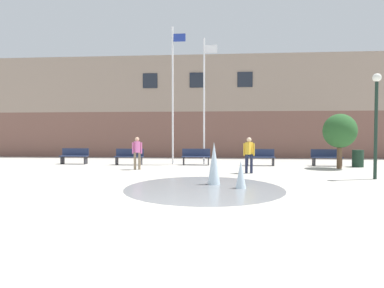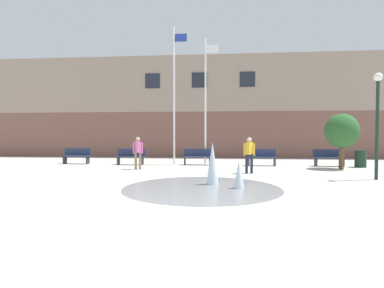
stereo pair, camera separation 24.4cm
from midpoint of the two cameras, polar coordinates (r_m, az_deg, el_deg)
name	(u,v)px [view 1 (the left image)]	position (r m, az deg, el deg)	size (l,w,h in m)	color
ground_plane	(147,227)	(5.80, -9.73, -15.40)	(100.00, 100.00, 0.00)	#B2ADA3
library_building	(199,110)	(25.26, 1.06, 6.55)	(36.00, 6.05, 7.61)	brown
splash_fountain	(215,173)	(9.97, 3.74, -5.62)	(5.07, 5.07, 1.47)	gray
park_bench_under_left_flagpole	(75,156)	(18.83, -21.82, -2.09)	(1.60, 0.44, 0.91)	#28282D
park_bench_center	(129,156)	(17.39, -12.26, -2.31)	(1.60, 0.44, 0.91)	#28282D
park_bench_under_right_flagpole	(196,156)	(16.96, 0.37, -2.37)	(1.60, 0.44, 0.91)	#28282D
park_bench_near_trashcan	(260,157)	(16.98, 12.44, -2.41)	(1.60, 0.44, 0.91)	#28282D
park_bench_far_right	(327,157)	(17.89, 23.89, -2.31)	(1.60, 0.44, 0.91)	#28282D
adult_near_bench	(137,151)	(14.89, -10.88, -1.23)	(0.50, 0.39, 1.59)	#89755B
adult_watching	(249,152)	(13.44, 10.29, -1.55)	(0.50, 0.39, 1.59)	#1E233D
flagpole_left	(173,92)	(17.64, -4.01, 9.93)	(0.80, 0.10, 7.93)	silver
flagpole_right	(205,97)	(17.43, 2.02, 8.88)	(0.80, 0.10, 7.24)	silver
lamp_post_right_lane	(376,111)	(13.42, 31.22, 5.45)	(0.32, 0.32, 4.04)	#192D23
trash_can	(358,158)	(18.08, 28.71, -2.43)	(0.56, 0.56, 0.90)	#193323
street_tree_near_building	(340,131)	(16.70, 25.94, 2.21)	(1.60, 1.60, 2.76)	brown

